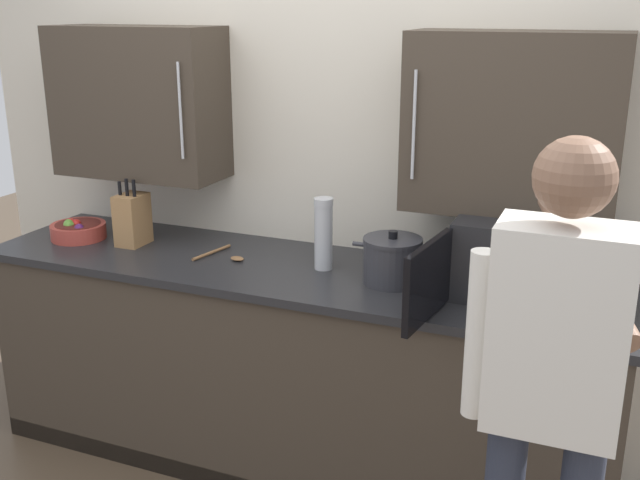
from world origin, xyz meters
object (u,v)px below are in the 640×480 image
microwave_oven (522,258)px  knife_block (132,219)px  person_figure (550,389)px  stock_pot (392,260)px  thermos_flask (323,234)px  fruit_bowl (78,230)px  wooden_spoon (224,255)px

microwave_oven → knife_block: knife_block is taller
microwave_oven → person_figure: bearing=-77.0°
stock_pot → knife_block: bearing=179.1°
thermos_flask → stock_pot: (0.31, -0.05, -0.06)m
stock_pot → thermos_flask: bearing=171.6°
thermos_flask → fruit_bowl: bearing=-177.6°
knife_block → wooden_spoon: bearing=-1.0°
wooden_spoon → stock_pot: bearing=-0.9°
knife_block → fruit_bowl: knife_block is taller
fruit_bowl → microwave_oven: bearing=1.6°
wooden_spoon → thermos_flask: bearing=4.3°
wooden_spoon → knife_block: knife_block is taller
stock_pot → fruit_bowl: bearing=-179.8°
knife_block → fruit_bowl: size_ratio=1.23×
knife_block → person_figure: size_ratio=0.18×
stock_pot → person_figure: person_figure is taller
wooden_spoon → fruit_bowl: bearing=-178.7°
thermos_flask → person_figure: 1.31m
microwave_oven → fruit_bowl: (-2.02, -0.06, -0.11)m
microwave_oven → thermos_flask: size_ratio=2.53×
microwave_oven → thermos_flask: (-0.80, -0.00, 0.00)m
knife_block → microwave_oven: bearing=1.0°
microwave_oven → stock_pot: bearing=-174.2°
knife_block → stock_pot: bearing=-0.9°
thermos_flask → knife_block: knife_block is taller
fruit_bowl → person_figure: size_ratio=0.15×
person_figure → knife_block: bearing=156.7°
microwave_oven → fruit_bowl: microwave_oven is taller
microwave_oven → wooden_spoon: size_ratio=3.27×
microwave_oven → person_figure: size_ratio=0.45×
person_figure → thermos_flask: bearing=139.4°
thermos_flask → knife_block: 0.93m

